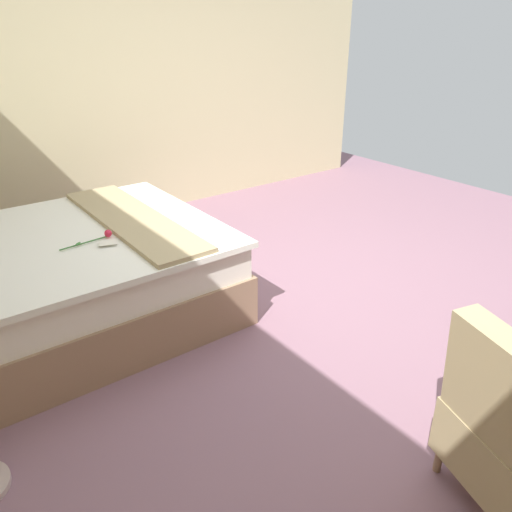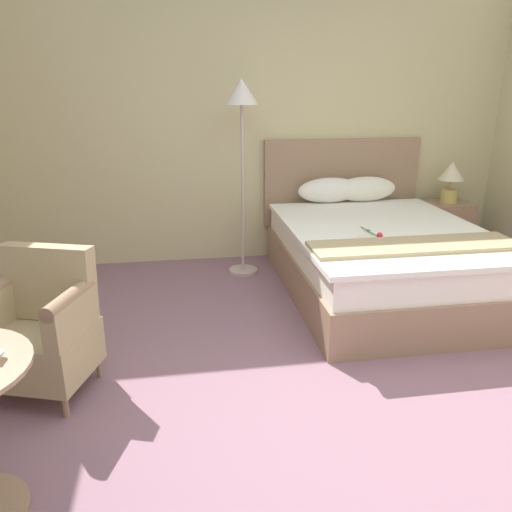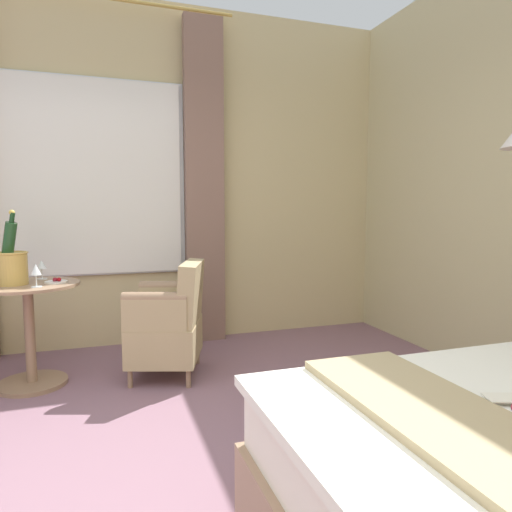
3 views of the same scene
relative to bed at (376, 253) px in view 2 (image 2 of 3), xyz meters
name	(u,v)px [view 2 (image 2 of 3)]	position (x,y,z in m)	size (l,w,h in m)	color
ground_plane	(337,413)	(-0.89, -1.69, -0.35)	(7.07, 7.07, 0.00)	gray
wall_headboard_side	(257,106)	(-0.89, 1.15, 1.21)	(5.33, 0.12, 3.12)	beige
bed	(376,253)	(0.00, 0.00, 0.00)	(1.66, 2.27, 1.23)	#97755A
nightstand	(444,229)	(1.10, 0.81, -0.06)	(0.49, 0.39, 0.58)	#97755A
bedside_lamp	(451,177)	(1.10, 0.81, 0.50)	(0.26, 0.26, 0.43)	tan
floor_lamp_brass	(242,117)	(-1.11, 0.62, 1.14)	(0.30, 0.30, 1.82)	#C0A9A4
armchair_by_window	(40,328)	(-2.56, -1.17, 0.06)	(0.72, 0.67, 0.87)	#97755A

